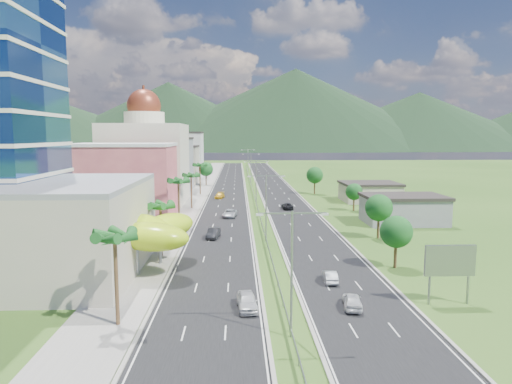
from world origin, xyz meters
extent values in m
plane|color=#2D5119|center=(0.00, 0.00, 0.00)|extent=(500.00, 500.00, 0.00)
cube|color=black|center=(-7.50, 90.00, 0.02)|extent=(11.00, 260.00, 0.04)
cube|color=black|center=(7.50, 90.00, 0.02)|extent=(11.00, 260.00, 0.04)
cube|color=gray|center=(-17.00, 90.00, 0.06)|extent=(7.00, 260.00, 0.12)
cube|color=gray|center=(0.00, 72.00, 0.62)|extent=(0.08, 216.00, 0.28)
cube|color=gray|center=(0.00, 174.00, 0.35)|extent=(0.10, 0.12, 0.70)
cylinder|color=gray|center=(0.00, -25.00, 5.50)|extent=(0.20, 0.20, 11.00)
cube|color=gray|center=(-1.44, -25.00, 10.80)|extent=(2.88, 0.12, 0.12)
cube|color=gray|center=(1.44, -25.00, 10.80)|extent=(2.88, 0.12, 0.12)
cube|color=silver|center=(-2.72, -25.00, 10.70)|extent=(0.60, 0.25, 0.18)
cube|color=silver|center=(2.72, -25.00, 10.70)|extent=(0.60, 0.25, 0.18)
cylinder|color=gray|center=(0.00, 10.00, 5.50)|extent=(0.20, 0.20, 11.00)
cube|color=gray|center=(-1.44, 10.00, 10.80)|extent=(2.88, 0.12, 0.12)
cube|color=gray|center=(1.44, 10.00, 10.80)|extent=(2.88, 0.12, 0.12)
cube|color=silver|center=(-2.72, 10.00, 10.70)|extent=(0.60, 0.25, 0.18)
cube|color=silver|center=(2.72, 10.00, 10.70)|extent=(0.60, 0.25, 0.18)
cylinder|color=gray|center=(0.00, 50.00, 5.50)|extent=(0.20, 0.20, 11.00)
cube|color=gray|center=(-1.44, 50.00, 10.80)|extent=(2.88, 0.12, 0.12)
cube|color=gray|center=(1.44, 50.00, 10.80)|extent=(2.88, 0.12, 0.12)
cube|color=silver|center=(-2.72, 50.00, 10.70)|extent=(0.60, 0.25, 0.18)
cube|color=silver|center=(2.72, 50.00, 10.70)|extent=(0.60, 0.25, 0.18)
cylinder|color=gray|center=(0.00, 95.00, 5.50)|extent=(0.20, 0.20, 11.00)
cube|color=gray|center=(-1.44, 95.00, 10.80)|extent=(2.88, 0.12, 0.12)
cube|color=gray|center=(1.44, 95.00, 10.80)|extent=(2.88, 0.12, 0.12)
cube|color=silver|center=(-2.72, 95.00, 10.70)|extent=(0.60, 0.25, 0.18)
cube|color=silver|center=(2.72, 95.00, 10.70)|extent=(0.60, 0.25, 0.18)
cylinder|color=gray|center=(0.00, 140.00, 5.50)|extent=(0.20, 0.20, 11.00)
cube|color=gray|center=(-1.44, 140.00, 10.80)|extent=(2.88, 0.12, 0.12)
cube|color=gray|center=(1.44, 140.00, 10.80)|extent=(2.88, 0.12, 0.12)
cube|color=silver|center=(-2.72, 140.00, 10.70)|extent=(0.60, 0.25, 0.18)
cube|color=silver|center=(2.72, 140.00, 10.70)|extent=(0.60, 0.25, 0.18)
cube|color=#BCAE9B|center=(-32.00, -6.00, 5.50)|extent=(30.00, 24.00, 11.00)
cylinder|color=gray|center=(-24.00, -2.00, 2.00)|extent=(0.50, 0.50, 4.00)
cylinder|color=gray|center=(-17.00, -7.00, 2.00)|extent=(0.50, 0.50, 4.00)
cylinder|color=gray|center=(-21.00, -10.00, 2.00)|extent=(0.50, 0.50, 4.00)
cylinder|color=gray|center=(-15.00, -2.00, 2.00)|extent=(0.50, 0.50, 4.00)
cube|color=#B74B57|center=(-28.00, 32.00, 7.50)|extent=(20.00, 15.00, 15.00)
cube|color=beige|center=(-28.00, 55.00, 10.00)|extent=(20.00, 20.00, 20.00)
cylinder|color=beige|center=(-28.00, 55.00, 21.50)|extent=(10.00, 10.00, 3.00)
sphere|color=maroon|center=(-28.00, 55.00, 24.50)|extent=(8.40, 8.40, 8.40)
cube|color=gray|center=(-27.00, 80.00, 8.00)|extent=(16.00, 15.00, 16.00)
cube|color=#BCAE9B|center=(-27.00, 102.00, 6.50)|extent=(16.00, 15.00, 13.00)
cube|color=silver|center=(-27.00, 125.00, 9.00)|extent=(16.00, 15.00, 18.00)
cylinder|color=gray|center=(15.00, -18.00, 1.60)|extent=(0.24, 0.24, 3.20)
cylinder|color=gray|center=(19.00, -18.00, 1.60)|extent=(0.24, 0.24, 3.20)
cube|color=#D85919|center=(17.00, -18.00, 4.60)|extent=(5.20, 0.35, 3.20)
cube|color=gray|center=(28.00, 25.00, 2.50)|extent=(15.00, 10.00, 5.00)
cube|color=#BCAE9B|center=(30.00, 55.00, 2.20)|extent=(14.00, 12.00, 4.40)
cylinder|color=#47301C|center=(-15.50, -22.00, 4.25)|extent=(0.36, 0.36, 8.50)
cylinder|color=#47301C|center=(-15.50, 2.00, 3.75)|extent=(0.36, 0.36, 7.50)
cylinder|color=#47301C|center=(-15.50, 22.00, 4.50)|extent=(0.36, 0.36, 9.00)
cylinder|color=#47301C|center=(-15.50, 45.00, 4.00)|extent=(0.36, 0.36, 8.00)
cylinder|color=#47301C|center=(-15.50, 70.00, 4.40)|extent=(0.36, 0.36, 8.80)
cylinder|color=#47301C|center=(-15.50, 95.00, 2.45)|extent=(0.40, 0.40, 4.90)
sphere|color=#1A551E|center=(-15.50, 95.00, 5.60)|extent=(4.90, 4.90, 4.90)
cylinder|color=#47301C|center=(16.00, -5.00, 2.10)|extent=(0.40, 0.40, 4.20)
sphere|color=#1A551E|center=(16.00, -5.00, 4.80)|extent=(4.20, 4.20, 4.20)
cylinder|color=#47301C|center=(19.00, 12.00, 2.27)|extent=(0.40, 0.40, 4.55)
sphere|color=#1A551E|center=(19.00, 12.00, 5.20)|extent=(4.55, 4.55, 4.55)
cylinder|color=#47301C|center=(22.00, 40.00, 1.92)|extent=(0.40, 0.40, 3.85)
sphere|color=#1A551E|center=(22.00, 40.00, 4.40)|extent=(3.85, 3.85, 3.85)
cylinder|color=#47301C|center=(18.00, 70.00, 2.45)|extent=(0.40, 0.40, 4.90)
sphere|color=#1A551E|center=(18.00, 70.00, 5.60)|extent=(4.90, 4.90, 4.90)
imported|color=silver|center=(-3.65, -18.59, 0.85)|extent=(2.28, 4.88, 1.62)
imported|color=black|center=(-8.69, 13.23, 0.85)|extent=(2.33, 5.10, 1.62)
imported|color=#B9BDC2|center=(-6.26, 32.88, 0.83)|extent=(3.36, 5.99, 1.58)
imported|color=gold|center=(-9.53, 61.81, 0.80)|extent=(2.85, 5.46, 1.51)
imported|color=silver|center=(6.89, -18.72, 0.79)|extent=(2.39, 4.59, 1.49)
imported|color=#A6A8AE|center=(6.32, -10.52, 0.71)|extent=(1.68, 4.16, 1.34)
imported|color=black|center=(7.04, 42.91, 0.75)|extent=(2.47, 5.13, 1.41)
imported|color=black|center=(-12.30, -5.38, 0.66)|extent=(0.80, 1.99, 1.24)
camera|label=1|loc=(-4.50, -62.21, 17.25)|focal=32.00mm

